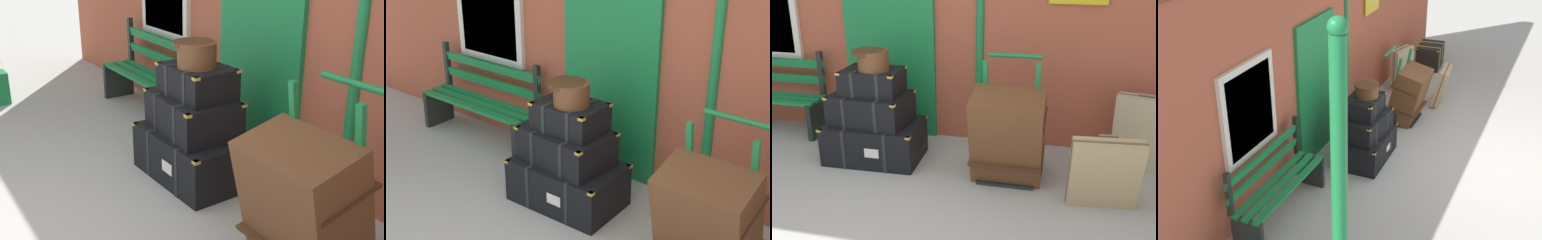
{
  "view_description": "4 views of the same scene",
  "coord_description": "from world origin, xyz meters",
  "views": [
    {
      "loc": [
        2.79,
        -0.42,
        2.0
      ],
      "look_at": [
        -0.39,
        1.62,
        0.56
      ],
      "focal_mm": 45.59,
      "sensor_mm": 36.0,
      "label": 1
    },
    {
      "loc": [
        2.32,
        -1.66,
        2.73
      ],
      "look_at": [
        -0.33,
        1.67,
        0.88
      ],
      "focal_mm": 49.67,
      "sensor_mm": 36.0,
      "label": 2
    },
    {
      "loc": [
        1.53,
        -2.48,
        2.19
      ],
      "look_at": [
        0.55,
        1.64,
        0.55
      ],
      "focal_mm": 42.02,
      "sensor_mm": 36.0,
      "label": 3
    },
    {
      "loc": [
        -6.82,
        -0.91,
        4.15
      ],
      "look_at": [
        -0.47,
        1.92,
        0.6
      ],
      "focal_mm": 49.78,
      "sensor_mm": 36.0,
      "label": 4
    }
  ],
  "objects": [
    {
      "name": "steamer_trunk_base",
      "position": [
        -0.45,
        1.67,
        0.21
      ],
      "size": [
        1.03,
        0.68,
        0.43
      ],
      "color": "black",
      "rests_on": "ground"
    },
    {
      "name": "steamer_trunk_top",
      "position": [
        -0.45,
        1.71,
        0.87
      ],
      "size": [
        0.62,
        0.46,
        0.27
      ],
      "color": "black",
      "rests_on": "steamer_trunk_middle"
    },
    {
      "name": "round_hatbox",
      "position": [
        -0.42,
        1.68,
        1.12
      ],
      "size": [
        0.37,
        0.34,
        0.21
      ],
      "color": "brown",
      "rests_on": "steamer_trunk_top"
    },
    {
      "name": "steamer_trunk_middle",
      "position": [
        -0.47,
        1.68,
        0.58
      ],
      "size": [
        0.85,
        0.6,
        0.33
      ],
      "color": "black",
      "rests_on": "steamer_trunk_base"
    },
    {
      "name": "brick_facade",
      "position": [
        -0.02,
        2.6,
        1.6
      ],
      "size": [
        10.4,
        0.35,
        3.2
      ],
      "color": "#AD5138",
      "rests_on": "ground"
    },
    {
      "name": "suitcase_oxblood",
      "position": [
        2.32,
        2.07,
        0.39
      ],
      "size": [
        0.57,
        0.3,
        0.83
      ],
      "color": "tan",
      "rests_on": "ground"
    },
    {
      "name": "large_brown_trunk",
      "position": [
        1.02,
        1.5,
        0.48
      ],
      "size": [
        0.7,
        0.63,
        0.96
      ],
      "color": "brown",
      "rests_on": "ground"
    },
    {
      "name": "porters_trolley",
      "position": [
        1.02,
        1.67,
        0.27
      ],
      "size": [
        0.71,
        0.56,
        1.21
      ],
      "color": "black",
      "rests_on": "ground"
    },
    {
      "name": "suitcase_beige",
      "position": [
        1.92,
        1.18,
        0.35
      ],
      "size": [
        0.63,
        0.35,
        0.71
      ],
      "color": "tan",
      "rests_on": "ground"
    }
  ]
}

